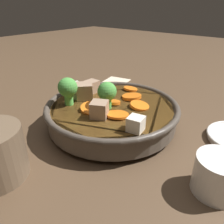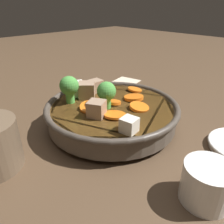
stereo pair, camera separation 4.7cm
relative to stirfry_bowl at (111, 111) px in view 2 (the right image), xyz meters
The scene contains 4 objects.
ground_plane 0.04m from the stirfry_bowl, 121.27° to the left, with size 3.00×3.00×0.00m, color #4C3826.
stirfry_bowl is the anchor object (origin of this frame).
tea_cup 0.24m from the stirfry_bowl, 78.65° to the left, with size 0.07×0.07×0.06m.
napkin 0.28m from the stirfry_bowl, 142.25° to the right, with size 0.12×0.10×0.00m.
Camera 2 is at (0.29, 0.30, 0.25)m, focal length 35.00 mm.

